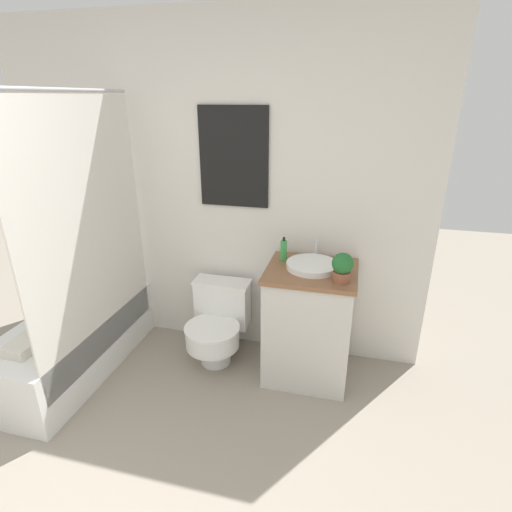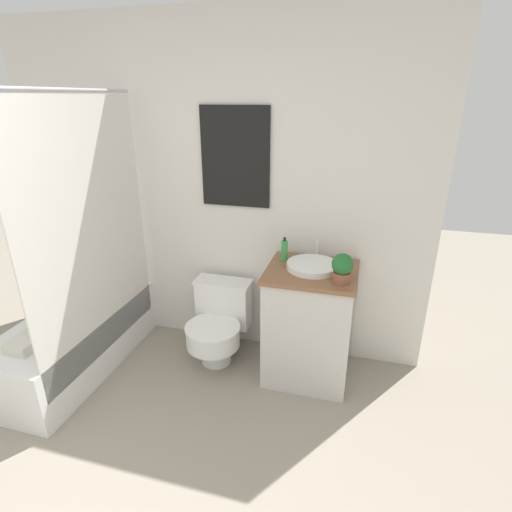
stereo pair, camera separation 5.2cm
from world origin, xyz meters
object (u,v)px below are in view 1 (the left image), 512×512
Objects in this scene: soap_bottle at (284,250)px; potted_plant at (342,267)px; sink at (312,265)px; toilet at (218,323)px.

soap_bottle is 0.90× the size of potted_plant.
potted_plant is (0.20, -0.16, 0.08)m from sink.
soap_bottle is 0.49m from potted_plant.
sink reaches higher than toilet.
sink is at bearing -23.05° from soap_bottle.
potted_plant is (0.91, -0.16, 0.64)m from toilet.
toilet is at bearing -179.88° from sink.
toilet is 1.55× the size of sink.
sink is 0.24m from soap_bottle.
sink is 2.04× the size of potted_plant.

